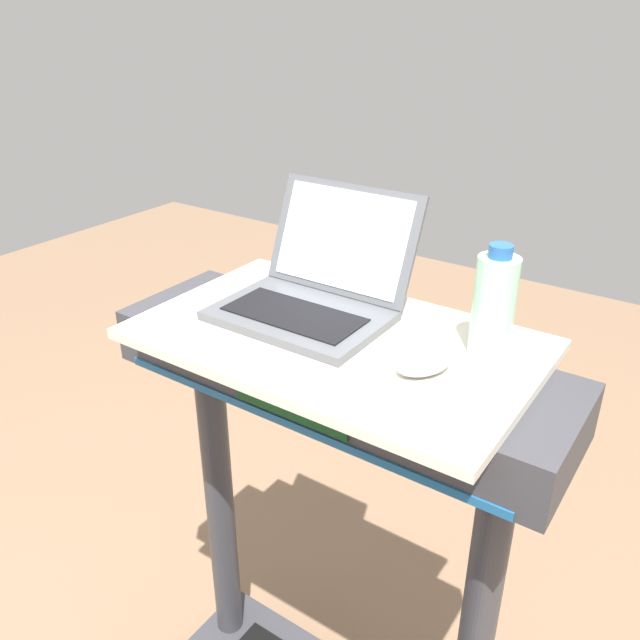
% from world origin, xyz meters
% --- Properties ---
extents(desk_board, '(0.73, 0.45, 0.02)m').
position_xyz_m(desk_board, '(0.00, 0.70, 1.15)').
color(desk_board, beige).
rests_on(desk_board, treadmill_base).
extents(laptop, '(0.33, 0.31, 0.23)m').
position_xyz_m(laptop, '(-0.09, 0.76, 1.21)').
color(laptop, '#515459').
rests_on(laptop, desk_board).
extents(computer_mouse, '(0.10, 0.12, 0.03)m').
position_xyz_m(computer_mouse, '(0.20, 0.67, 1.18)').
color(computer_mouse, '#B2B2B7').
rests_on(computer_mouse, desk_board).
extents(water_bottle, '(0.07, 0.07, 0.20)m').
position_xyz_m(water_bottle, '(0.26, 0.79, 1.26)').
color(water_bottle, '#9EDBB2').
rests_on(water_bottle, desk_board).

